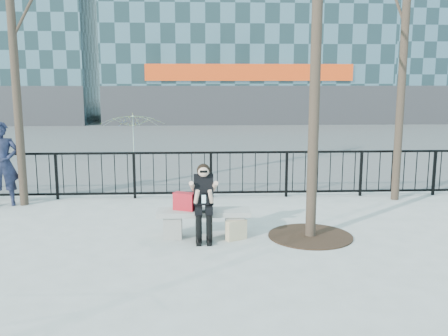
{
  "coord_description": "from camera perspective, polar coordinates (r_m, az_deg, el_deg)",
  "views": [
    {
      "loc": [
        -0.06,
        -8.57,
        2.77
      ],
      "look_at": [
        0.4,
        0.8,
        1.1
      ],
      "focal_mm": 40.0,
      "sensor_mm": 36.0,
      "label": 1
    }
  ],
  "objects": [
    {
      "name": "bench_main",
      "position": [
        8.92,
        -2.33,
        -5.98
      ],
      "size": [
        1.65,
        0.46,
        0.49
      ],
      "color": "slate",
      "rests_on": "ground"
    },
    {
      "name": "street_surface",
      "position": [
        23.74,
        -2.66,
        3.37
      ],
      "size": [
        60.0,
        23.0,
        0.01
      ],
      "primitive_type": "cube",
      "color": "#474747",
      "rests_on": "ground"
    },
    {
      "name": "seated_woman",
      "position": [
        8.67,
        -2.33,
        -3.93
      ],
      "size": [
        0.5,
        0.64,
        1.34
      ],
      "color": "black",
      "rests_on": "ground"
    },
    {
      "name": "tree_grate",
      "position": [
        9.12,
        9.82,
        -7.66
      ],
      "size": [
        1.5,
        1.5,
        0.02
      ],
      "primitive_type": "cylinder",
      "color": "black",
      "rests_on": "ground"
    },
    {
      "name": "railing",
      "position": [
        11.78,
        -2.47,
        -0.77
      ],
      "size": [
        14.0,
        0.06,
        1.1
      ],
      "color": "black",
      "rests_on": "ground"
    },
    {
      "name": "vendor_umbrella",
      "position": [
        15.57,
        -10.35,
        2.97
      ],
      "size": [
        2.27,
        2.3,
        1.77
      ],
      "primitive_type": "imported",
      "rotation": [
        0.0,
        0.0,
        -0.19
      ],
      "color": "#D7E633",
      "rests_on": "ground"
    },
    {
      "name": "shopping_bag",
      "position": [
        8.79,
        1.42,
        -7.1
      ],
      "size": [
        0.39,
        0.29,
        0.35
      ],
      "primitive_type": "cube",
      "rotation": [
        0.0,
        0.0,
        0.48
      ],
      "color": "beige",
      "rests_on": "ground"
    },
    {
      "name": "handbag",
      "position": [
        8.86,
        -4.54,
        -3.82
      ],
      "size": [
        0.42,
        0.31,
        0.31
      ],
      "primitive_type": "cube",
      "rotation": [
        0.0,
        0.0,
        -0.4
      ],
      "color": "#AF1520",
      "rests_on": "bench_main"
    },
    {
      "name": "ground",
      "position": [
        9.01,
        -2.31,
        -7.82
      ],
      "size": [
        120.0,
        120.0,
        0.0
      ],
      "primitive_type": "plane",
      "color": "gray",
      "rests_on": "ground"
    },
    {
      "name": "standing_man",
      "position": [
        12.0,
        -23.97,
        0.43
      ],
      "size": [
        0.79,
        0.64,
        1.88
      ],
      "primitive_type": "imported",
      "rotation": [
        0.0,
        0.0,
        0.32
      ],
      "color": "black",
      "rests_on": "ground"
    }
  ]
}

